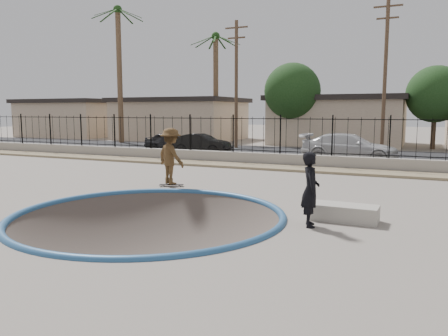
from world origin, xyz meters
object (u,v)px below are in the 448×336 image
concrete_ledge (344,213)px  car_b (201,144)px  car_a (171,142)px  skateboard (171,185)px  videographer (310,189)px  car_c (349,148)px  skater (171,159)px

concrete_ledge → car_b: bearing=128.9°
car_a → skateboard: bearing=-145.8°
concrete_ledge → car_a: (-13.43, 14.06, 0.46)m
concrete_ledge → car_b: size_ratio=0.43×
skateboard → car_a: 13.57m
skateboard → videographer: bearing=-53.5°
car_b → car_c: 9.20m
concrete_ledge → skater: bearing=158.9°
concrete_ledge → car_b: (-10.98, 13.63, 0.45)m
skateboard → car_b: size_ratio=0.23×
skateboard → car_c: car_c is taller
videographer → skater: bearing=40.9°
skater → concrete_ledge: skater is taller
skater → skateboard: bearing=-52.3°
videographer → car_c: bearing=-14.3°
car_a → car_b: bearing=-97.1°
concrete_ledge → car_a: car_a is taller
car_a → car_c: (11.63, -1.19, 0.10)m
car_a → videographer: bearing=-136.4°
car_a → skater: bearing=-145.8°
car_b → skater: bearing=-159.9°
skater → skateboard: size_ratio=2.30×
videographer → car_a: videographer is taller
car_a → car_b: size_ratio=0.99×
skater → car_b: size_ratio=0.53×
skateboard → car_c: bearing=42.6°
skater → car_c: 11.38m
skateboard → skater: bearing=-99.5°
skater → skateboard: skater is taller
car_a → concrete_ledge: bearing=-133.4°
skater → car_a: bearing=-35.1°
skater → car_a: skater is taller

